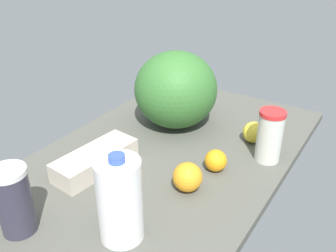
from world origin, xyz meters
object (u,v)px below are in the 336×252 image
object	(u,v)px
lemon_beside_bowl	(253,132)
lemon_near_front	(2,184)
lime_far_back	(161,95)
egg_carton	(96,160)
orange_loose	(216,161)
orange_by_jug	(187,177)
watermelon	(176,90)
tumbler_cup	(270,136)
shaker_bottle	(14,201)
milk_jug	(120,200)

from	to	relation	value
lemon_beside_bowl	lemon_near_front	bearing A→B (deg)	-36.13
lemon_beside_bowl	lime_far_back	distance (cm)	49.23
egg_carton	lemon_beside_bowl	distance (cm)	56.17
orange_loose	orange_by_jug	bearing A→B (deg)	-10.39
watermelon	lime_far_back	bearing A→B (deg)	-131.72
tumbler_cup	lime_far_back	bearing A→B (deg)	-109.86
egg_carton	lemon_beside_bowl	size ratio (longest dim) A/B	3.69
shaker_bottle	egg_carton	xyz separation A→B (cm)	(-30.82, -2.25, -6.01)
egg_carton	orange_by_jug	bearing A→B (deg)	108.20
egg_carton	lemon_near_front	xyz separation A→B (cm)	(24.05, -13.67, 0.20)
milk_jug	orange_by_jug	xyz separation A→B (cm)	(-24.84, 4.37, -6.75)
lemon_near_front	orange_loose	bearing A→B (deg)	133.81
watermelon	orange_loose	xyz separation A→B (cm)	(19.90, 27.31, -10.96)
milk_jug	orange_loose	bearing A→B (deg)	169.87
egg_carton	orange_by_jug	world-z (taller)	orange_by_jug
tumbler_cup	orange_by_jug	size ratio (longest dim) A/B	2.02
watermelon	orange_by_jug	size ratio (longest dim) A/B	3.55
shaker_bottle	lemon_beside_bowl	distance (cm)	81.59
tumbler_cup	milk_jug	bearing A→B (deg)	-19.06
shaker_bottle	lime_far_back	distance (cm)	87.53
milk_jug	watermelon	xyz separation A→B (cm)	(-58.20, -20.47, 3.35)
tumbler_cup	lemon_beside_bowl	distance (cm)	12.85
lemon_near_front	orange_loose	size ratio (longest dim) A/B	0.98
lemon_near_front	tumbler_cup	bearing A→B (deg)	135.76
tumbler_cup	orange_loose	xyz separation A→B (cm)	(14.97, -11.56, -5.38)
shaker_bottle	lemon_near_front	world-z (taller)	shaker_bottle
lemon_beside_bowl	orange_by_jug	bearing A→B (deg)	-8.90
watermelon	lime_far_back	size ratio (longest dim) A/B	5.82
lime_far_back	watermelon	bearing A→B (deg)	48.28
milk_jug	orange_by_jug	size ratio (longest dim) A/B	2.72
shaker_bottle	tumbler_cup	bearing A→B (deg)	147.71
orange_by_jug	egg_carton	bearing A→B (deg)	-77.54
tumbler_cup	lemon_beside_bowl	world-z (taller)	tumbler_cup
milk_jug	lemon_near_front	distance (cm)	40.30
milk_jug	lime_far_back	distance (cm)	83.01
milk_jug	lemon_beside_bowl	distance (cm)	62.95
shaker_bottle	lime_far_back	size ratio (longest dim) A/B	3.45
tumbler_cup	watermelon	size ratio (longest dim) A/B	0.57
egg_carton	orange_loose	distance (cm)	38.02
orange_loose	lemon_beside_bowl	bearing A→B (deg)	171.96
lime_far_back	egg_carton	bearing A→B (deg)	12.42
egg_carton	lime_far_back	world-z (taller)	egg_carton
milk_jug	lime_far_back	size ratio (longest dim) A/B	4.46
shaker_bottle	egg_carton	distance (cm)	31.48
lemon_beside_bowl	orange_by_jug	distance (cm)	37.31
lime_far_back	orange_by_jug	distance (cm)	64.31
egg_carton	lemon_near_front	bearing A→B (deg)	-23.88
shaker_bottle	orange_loose	size ratio (longest dim) A/B	2.62
lemon_beside_bowl	shaker_bottle	bearing A→B (deg)	-24.19
tumbler_cup	lemon_near_front	bearing A→B (deg)	-44.24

